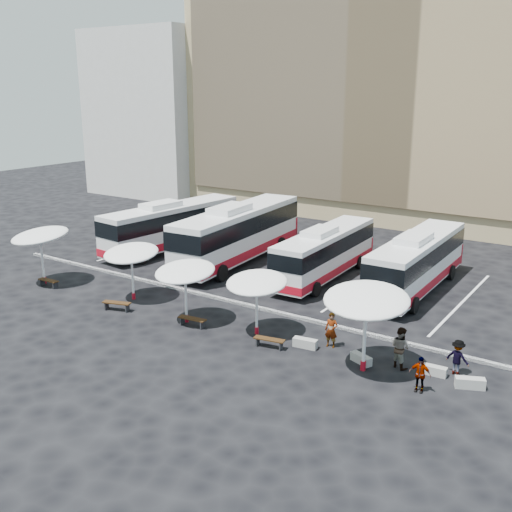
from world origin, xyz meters
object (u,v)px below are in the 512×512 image
Objects in this scene: conc_bench_3 at (470,383)px; sunshade_3 at (257,283)px; bus_3 at (417,261)px; passenger_1 at (400,348)px; sunshade_0 at (40,236)px; bus_1 at (238,232)px; sunshade_2 at (185,272)px; wood_bench_3 at (269,341)px; conc_bench_0 at (305,343)px; wood_bench_2 at (192,320)px; passenger_2 at (420,374)px; sunshade_4 at (367,300)px; passenger_0 at (331,330)px; conc_bench_2 at (434,370)px; bus_0 at (172,225)px; wood_bench_0 at (49,281)px; conc_bench_1 at (361,359)px; passenger_3 at (458,357)px; sunshade_1 at (131,253)px; wood_bench_1 at (117,304)px; bus_2 at (325,252)px.

sunshade_3 is at bearing -178.64° from conc_bench_3.
bus_3 reaches higher than passenger_1.
sunshade_0 is 15.61m from sunshade_3.
sunshade_2 is (4.32, -10.75, 0.62)m from bus_1.
bus_3 is 12.42m from conc_bench_3.
sunshade_2 is 5.90m from wood_bench_3.
bus_3 is 9.70× the size of conc_bench_3.
conc_bench_3 is (7.60, 0.32, 0.01)m from conc_bench_0.
bus_3 is at bearing 30.62° from sunshade_0.
wood_bench_3 is 1.30× the size of conc_bench_3.
wood_bench_2 is at bearing -170.55° from conc_bench_0.
passenger_2 is (24.36, -0.35, -2.32)m from sunshade_0.
sunshade_2 reaches higher than passenger_1.
sunshade_4 is at bearing -6.78° from sunshade_3.
passenger_0 is 0.91× the size of passenger_1.
conc_bench_2 is at bearing 5.98° from sunshade_2.
wood_bench_2 is at bearing -70.23° from bus_1.
bus_0 is 17.34m from sunshade_3.
conc_bench_3 is at bearing 3.15° from wood_bench_0.
bus_0 is at bearing 150.05° from conc_bench_0.
conc_bench_1 is 0.67× the size of passenger_3.
conc_bench_0 is 6.08m from passenger_2.
sunshade_2 is 2.80× the size of conc_bench_0.
conc_bench_1 is 0.90× the size of conc_bench_3.
bus_1 is 3.65× the size of sunshade_1.
conc_bench_2 is (3.08, 0.70, 0.00)m from conc_bench_1.
conc_bench_1 is at bearing 121.03° from sunshade_4.
wood_bench_2 is 6.20m from conc_bench_0.
sunshade_3 is 2.04× the size of wood_bench_1.
wood_bench_0 is at bearing -176.51° from conc_bench_0.
wood_bench_0 is 1.26× the size of conc_bench_3.
bus_0 is 0.91× the size of bus_1.
sunshade_1 is 16.24m from passenger_1.
bus_2 is at bearing 53.33° from sunshade_1.
sunshade_2 reaches higher than conc_bench_0.
wood_bench_1 is (6.05, -11.44, -1.57)m from bus_0.
passenger_3 is (6.78, 1.24, 0.57)m from conc_bench_0.
conc_bench_3 is (4.69, 0.37, 0.02)m from conc_bench_1.
passenger_3 is at bearing 6.95° from sunshade_3.
passenger_2 is (23.07, -10.99, -1.18)m from bus_0.
passenger_2 is (12.73, -0.44, -2.01)m from sunshade_2.
wood_bench_2 is 4.71m from wood_bench_3.
bus_0 is at bearing 147.52° from passenger_0.
wood_bench_0 is (-5.97, -1.35, -2.43)m from sunshade_1.
bus_3 reaches higher than wood_bench_0.
sunshade_4 reaches higher than conc_bench_2.
bus_1 is at bearing 136.63° from passenger_0.
bus_0 is 19.83m from conc_bench_0.
sunshade_1 is at bearing 178.69° from conc_bench_1.
sunshade_3 is at bearing 173.22° from sunshade_4.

